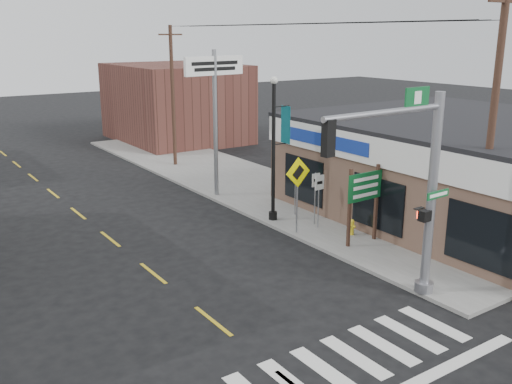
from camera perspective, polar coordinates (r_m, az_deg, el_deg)
sidewalk_right at (r=28.04m, az=2.33°, el=-0.41°), size 6.00×38.00×0.13m
center_line at (r=19.67m, az=-10.26°, el=-7.99°), size 0.12×56.00×0.01m
crosswalk at (r=13.87m, az=3.58°, el=-18.58°), size 11.00×2.20×0.01m
thrift_store at (r=26.73m, az=21.13°, el=2.03°), size 12.00×14.00×4.00m
bldg_distant_right at (r=43.36m, az=-8.02°, el=8.84°), size 8.00×10.00×5.60m
traffic_signal_pole at (r=16.77m, az=15.75°, el=1.46°), size 4.95×0.38×6.27m
guide_sign at (r=21.47m, az=10.78°, el=-0.24°), size 1.69×0.14×2.96m
fire_hydrant at (r=22.72m, az=9.54°, el=-3.40°), size 0.20×0.20×0.64m
ped_crossing_sign at (r=22.22m, az=4.19°, el=0.98°), size 1.19×0.08×3.06m
lamp_post at (r=23.53m, az=1.89°, el=5.35°), size 0.78×0.61×6.00m
dance_center_sign at (r=27.18m, az=-4.16°, el=10.40°), size 3.27×0.20×6.95m
bare_tree at (r=21.69m, az=19.07°, el=3.95°), size 2.29×2.29×4.58m
shrub_front at (r=21.81m, az=23.16°, el=-5.01°), size 1.21×1.21×0.91m
shrub_back at (r=25.59m, az=8.49°, el=-1.10°), size 1.03×1.03×0.77m
utility_pole_near at (r=19.66m, az=22.49°, el=5.79°), size 1.60×0.24×9.19m
utility_pole_far at (r=34.24m, az=-8.33°, el=9.58°), size 1.41×0.21×8.12m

